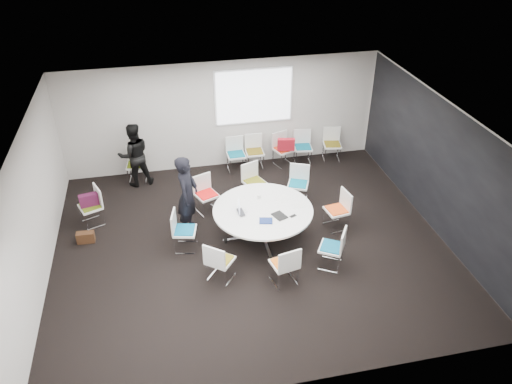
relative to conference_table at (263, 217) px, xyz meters
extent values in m
cube|color=black|center=(-0.29, -0.14, -0.54)|extent=(8.00, 7.00, 0.04)
cube|color=white|center=(-0.29, -0.14, 2.30)|extent=(8.00, 7.00, 0.04)
cube|color=#B9B3AE|center=(-0.29, 3.38, 0.88)|extent=(8.00, 0.04, 2.80)
cube|color=#B9B3AE|center=(-0.29, -3.66, 0.88)|extent=(8.00, 0.04, 2.80)
cube|color=#B9B3AE|center=(-4.31, -0.14, 0.88)|extent=(0.04, 7.00, 2.80)
cube|color=#B9B3AE|center=(3.73, -0.14, 0.88)|extent=(0.04, 7.00, 2.80)
cube|color=black|center=(3.70, -0.14, 0.88)|extent=(0.01, 6.94, 2.74)
cube|color=silver|center=(0.00, 0.00, -0.48)|extent=(0.90, 0.90, 0.08)
cylinder|color=silver|center=(0.00, 0.00, -0.16)|extent=(0.10, 0.10, 0.65)
cylinder|color=white|center=(0.00, 0.00, 0.19)|extent=(2.06, 2.06, 0.04)
cube|color=white|center=(0.51, 3.32, 1.33)|extent=(1.90, 0.03, 1.35)
cube|color=silver|center=(1.63, 0.03, -0.31)|extent=(0.48, 0.48, 0.42)
cube|color=white|center=(1.63, 0.03, -0.08)|extent=(0.51, 0.52, 0.04)
cube|color=#D94B16|center=(1.63, 0.03, -0.05)|extent=(0.44, 0.45, 0.03)
cube|color=white|center=(1.83, 0.06, 0.15)|extent=(0.11, 0.46, 0.42)
cube|color=silver|center=(1.11, 1.23, -0.31)|extent=(0.55, 0.55, 0.42)
cube|color=white|center=(1.11, 1.23, -0.08)|extent=(0.60, 0.59, 0.04)
cube|color=#086A86|center=(1.11, 1.23, -0.05)|extent=(0.52, 0.51, 0.03)
cube|color=white|center=(1.20, 1.42, 0.15)|extent=(0.44, 0.22, 0.42)
cube|color=silver|center=(0.14, 1.53, -0.31)|extent=(0.55, 0.55, 0.42)
cube|color=white|center=(0.14, 1.53, -0.08)|extent=(0.59, 0.58, 0.04)
cube|color=#6B6A17|center=(0.14, 1.53, -0.05)|extent=(0.51, 0.50, 0.03)
cube|color=white|center=(0.07, 1.72, 0.15)|extent=(0.44, 0.20, 0.42)
cube|color=silver|center=(-1.02, 1.22, -0.31)|extent=(0.55, 0.55, 0.42)
cube|color=white|center=(-1.02, 1.22, -0.08)|extent=(0.59, 0.58, 0.04)
cube|color=red|center=(-1.02, 1.22, -0.05)|extent=(0.51, 0.50, 0.03)
cube|color=white|center=(-1.10, 1.41, 0.15)|extent=(0.44, 0.21, 0.42)
cube|color=silver|center=(-1.62, -0.02, -0.31)|extent=(0.50, 0.50, 0.42)
cube|color=white|center=(-1.62, -0.02, -0.08)|extent=(0.53, 0.55, 0.04)
cube|color=#075981|center=(-1.62, -0.02, -0.05)|extent=(0.46, 0.47, 0.03)
cube|color=white|center=(-1.83, 0.02, 0.15)|extent=(0.14, 0.46, 0.42)
cube|color=silver|center=(-1.06, -1.07, -0.31)|extent=(0.59, 0.59, 0.42)
cube|color=white|center=(-1.06, -1.07, -0.08)|extent=(0.63, 0.63, 0.04)
cube|color=olive|center=(-1.06, -1.07, -0.05)|extent=(0.55, 0.55, 0.03)
cube|color=white|center=(-1.19, -1.24, 0.15)|extent=(0.38, 0.31, 0.42)
cube|color=silver|center=(0.08, -1.42, -0.31)|extent=(0.50, 0.50, 0.42)
cube|color=white|center=(0.08, -1.42, -0.08)|extent=(0.54, 0.53, 0.04)
cube|color=orange|center=(0.08, -1.42, -0.05)|extent=(0.47, 0.46, 0.03)
cube|color=white|center=(0.13, -1.63, 0.15)|extent=(0.46, 0.13, 0.42)
cube|color=silver|center=(1.10, -1.15, -0.31)|extent=(0.58, 0.58, 0.42)
cube|color=white|center=(1.10, -1.15, -0.08)|extent=(0.61, 0.62, 0.04)
cube|color=#0B577A|center=(1.10, -1.15, -0.05)|extent=(0.53, 0.54, 0.03)
cube|color=white|center=(1.28, -1.26, 0.15)|extent=(0.27, 0.41, 0.42)
cube|color=silver|center=(-0.04, 2.96, -0.31)|extent=(0.43, 0.43, 0.42)
cube|color=white|center=(-0.04, 2.96, -0.08)|extent=(0.47, 0.45, 0.04)
cube|color=#0A657E|center=(-0.04, 2.96, -0.05)|extent=(0.41, 0.39, 0.03)
cube|color=white|center=(-0.04, 3.17, 0.15)|extent=(0.46, 0.05, 0.42)
cube|color=silver|center=(0.46, 3.01, -0.31)|extent=(0.43, 0.43, 0.42)
cube|color=white|center=(0.46, 3.01, -0.08)|extent=(0.47, 0.45, 0.04)
cube|color=brown|center=(0.46, 3.01, -0.05)|extent=(0.41, 0.39, 0.03)
cube|color=white|center=(0.47, 3.22, 0.15)|extent=(0.46, 0.05, 0.42)
cube|color=silver|center=(1.24, 2.99, -0.31)|extent=(0.54, 0.54, 0.42)
cube|color=white|center=(1.24, 2.99, -0.08)|extent=(0.58, 0.57, 0.04)
cube|color=red|center=(1.24, 2.99, -0.05)|extent=(0.50, 0.49, 0.03)
cube|color=white|center=(1.17, 3.19, 0.15)|extent=(0.45, 0.19, 0.42)
cube|color=silver|center=(1.76, 3.00, -0.31)|extent=(0.47, 0.47, 0.42)
cube|color=white|center=(1.76, 3.00, -0.08)|extent=(0.51, 0.50, 0.04)
cube|color=#0B6581|center=(1.76, 3.00, -0.05)|extent=(0.45, 0.43, 0.03)
cube|color=white|center=(1.79, 3.21, 0.15)|extent=(0.46, 0.10, 0.42)
cube|color=silver|center=(2.58, 2.99, -0.31)|extent=(0.49, 0.49, 0.42)
cube|color=white|center=(2.58, 2.99, -0.08)|extent=(0.53, 0.51, 0.04)
cube|color=brown|center=(2.58, 2.99, -0.05)|extent=(0.46, 0.44, 0.03)
cube|color=white|center=(2.61, 3.19, 0.15)|extent=(0.46, 0.12, 0.42)
cube|color=silver|center=(-3.55, 1.28, -0.31)|extent=(0.55, 0.55, 0.42)
cube|color=white|center=(-3.55, 1.28, -0.08)|extent=(0.58, 0.59, 0.04)
cube|color=#5D6F15|center=(-3.55, 1.28, -0.05)|extent=(0.50, 0.51, 0.03)
cube|color=white|center=(-3.36, 1.36, 0.15)|extent=(0.20, 0.44, 0.42)
cube|color=silver|center=(-2.56, 2.96, -0.31)|extent=(0.47, 0.47, 0.42)
cube|color=white|center=(-2.56, 2.96, -0.08)|extent=(0.51, 0.49, 0.04)
cube|color=#5C7015|center=(-2.56, 2.96, -0.05)|extent=(0.44, 0.42, 0.03)
cube|color=white|center=(-2.54, 3.17, 0.15)|extent=(0.46, 0.09, 0.42)
imported|color=black|center=(-1.48, 0.61, 0.37)|extent=(0.63, 0.76, 1.78)
imported|color=black|center=(-2.56, 2.81, 0.29)|extent=(0.89, 0.75, 1.61)
imported|color=#333338|center=(-0.43, -0.03, 0.22)|extent=(0.22, 0.32, 0.02)
cube|color=silver|center=(-0.50, 0.00, 0.34)|extent=(0.05, 0.30, 0.22)
cube|color=black|center=(0.27, -0.31, 0.22)|extent=(0.32, 0.36, 0.02)
cube|color=navy|center=(-0.04, -0.43, 0.22)|extent=(0.30, 0.25, 0.03)
cube|color=white|center=(0.51, 0.29, 0.21)|extent=(0.36, 0.36, 0.00)
cube|color=silver|center=(0.77, 0.00, 0.21)|extent=(0.31, 0.23, 0.00)
cylinder|color=white|center=(0.00, 0.42, 0.25)|extent=(0.08, 0.08, 0.09)
cube|color=black|center=(0.54, -0.37, 0.21)|extent=(0.16, 0.12, 0.01)
cube|color=#4B1433|center=(-3.55, 1.28, 0.10)|extent=(0.42, 0.23, 0.28)
cube|color=#3C2313|center=(-3.66, 0.62, -0.40)|extent=(0.37, 0.17, 0.24)
cube|color=#B11525|center=(1.24, 2.78, 0.18)|extent=(0.46, 0.24, 0.36)
camera|label=1|loc=(-1.90, -8.24, 5.99)|focal=35.00mm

